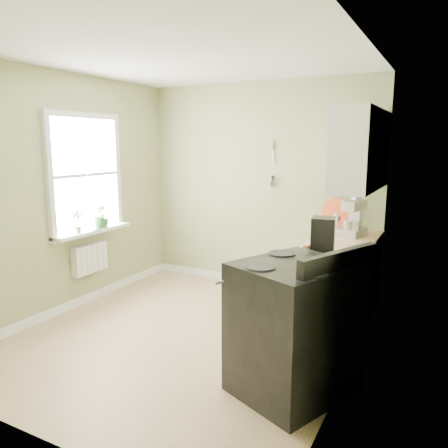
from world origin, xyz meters
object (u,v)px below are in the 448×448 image
at_px(coffee_maker, 323,238).
at_px(stove, 294,327).
at_px(kettle, 336,220).
at_px(stand_mixer, 354,219).

bearing_deg(coffee_maker, stove, -89.29).
relative_size(kettle, coffee_maker, 0.51).
bearing_deg(kettle, stove, -84.05).
relative_size(stand_mixer, coffee_maker, 1.24).
bearing_deg(stand_mixer, coffee_maker, -93.74).
xyz_separation_m(stove, coffee_maker, (-0.01, 0.77, 0.55)).
relative_size(stove, coffee_maker, 3.29).
xyz_separation_m(stand_mixer, coffee_maker, (-0.07, -1.03, -0.02)).
height_order(stove, coffee_maker, coffee_maker).
xyz_separation_m(kettle, coffee_maker, (0.22, -1.42, 0.08)).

